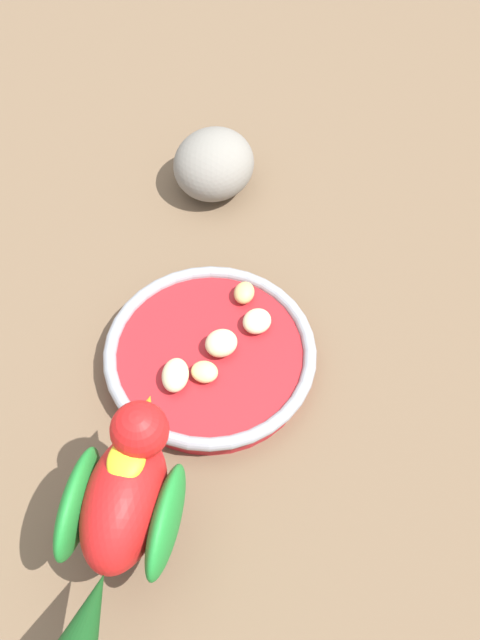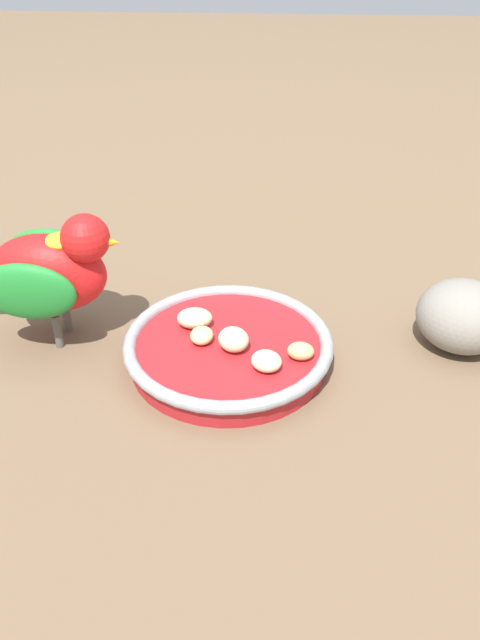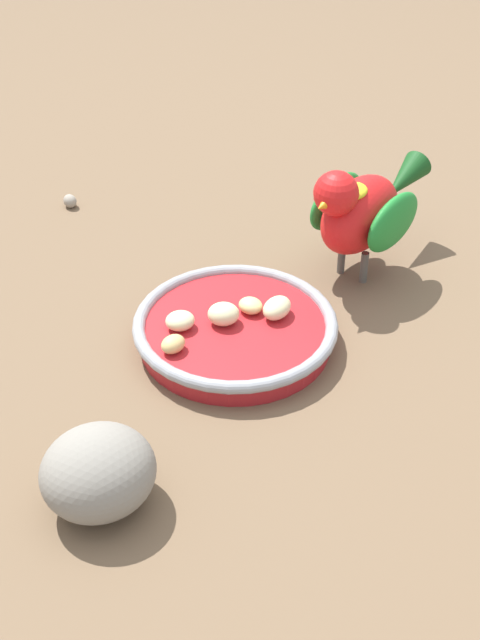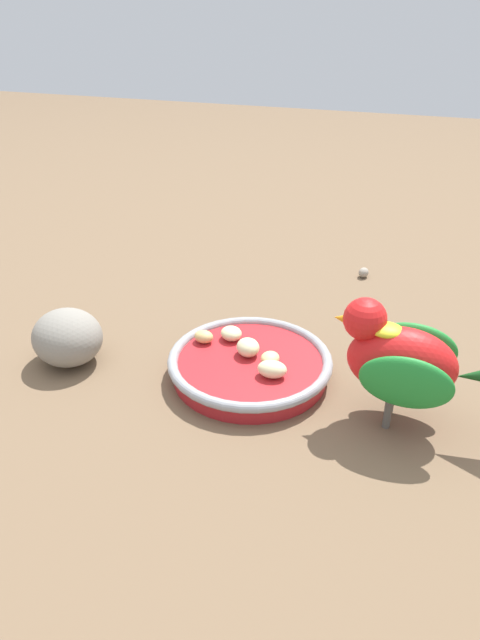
% 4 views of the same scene
% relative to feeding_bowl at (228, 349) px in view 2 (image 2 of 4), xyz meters
% --- Properties ---
extents(ground_plane, '(4.00, 4.00, 0.00)m').
position_rel_feeding_bowl_xyz_m(ground_plane, '(-0.02, -0.03, -0.02)').
color(ground_plane, brown).
extents(feeding_bowl, '(0.22, 0.22, 0.03)m').
position_rel_feeding_bowl_xyz_m(feeding_bowl, '(0.00, 0.00, 0.00)').
color(feeding_bowl, '#AD1E23').
rests_on(feeding_bowl, ground_plane).
extents(apple_piece_0, '(0.03, 0.03, 0.02)m').
position_rel_feeding_bowl_xyz_m(apple_piece_0, '(0.03, 0.00, 0.02)').
color(apple_piece_0, '#E5C67F').
rests_on(apple_piece_0, feeding_bowl).
extents(apple_piece_1, '(0.04, 0.04, 0.02)m').
position_rel_feeding_bowl_xyz_m(apple_piece_1, '(-0.01, 0.01, 0.02)').
color(apple_piece_1, beige).
rests_on(apple_piece_1, feeding_bowl).
extents(apple_piece_2, '(0.04, 0.04, 0.02)m').
position_rel_feeding_bowl_xyz_m(apple_piece_2, '(-0.04, 0.04, 0.02)').
color(apple_piece_2, beige).
rests_on(apple_piece_2, feeding_bowl).
extents(apple_piece_3, '(0.03, 0.02, 0.02)m').
position_rel_feeding_bowl_xyz_m(apple_piece_3, '(-0.07, 0.02, 0.02)').
color(apple_piece_3, tan).
rests_on(apple_piece_3, feeding_bowl).
extents(apple_piece_4, '(0.04, 0.03, 0.02)m').
position_rel_feeding_bowl_xyz_m(apple_piece_4, '(0.04, -0.03, 0.02)').
color(apple_piece_4, beige).
rests_on(apple_piece_4, feeding_bowl).
extents(parrot, '(0.22, 0.10, 0.15)m').
position_rel_feeding_bowl_xyz_m(parrot, '(0.19, -0.03, 0.07)').
color(parrot, '#59544C').
rests_on(parrot, ground_plane).
extents(rock_large, '(0.13, 0.13, 0.08)m').
position_rel_feeding_bowl_xyz_m(rock_large, '(-0.25, -0.04, 0.02)').
color(rock_large, gray).
rests_on(rock_large, ground_plane).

